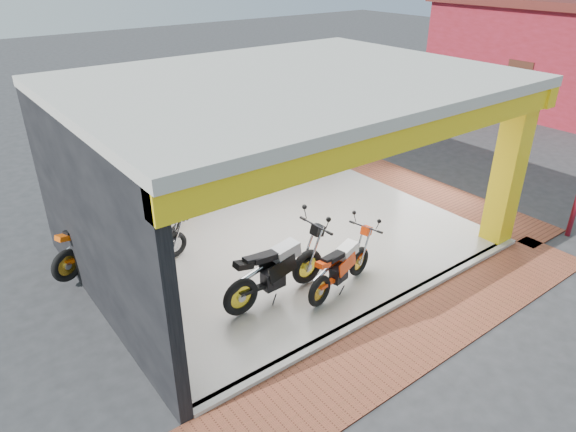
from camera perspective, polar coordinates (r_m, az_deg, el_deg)
name	(u,v)px	position (r m, az deg, el deg)	size (l,w,h in m)	color
ground	(349,284)	(10.23, 6.84, -7.48)	(80.00, 80.00, 0.00)	#2D2D30
showroom_floor	(288,241)	(11.47, -0.03, -2.81)	(8.00, 6.00, 0.10)	silver
showroom_ceiling	(288,81)	(10.18, -0.03, 14.79)	(8.40, 6.40, 0.20)	beige
back_wall	(213,134)	(13.18, -8.32, 9.05)	(8.20, 0.20, 3.50)	black
left_wall	(91,227)	(9.08, -21.08, -1.13)	(0.20, 6.20, 3.50)	black
corner_column	(509,169)	(11.77, 23.34, 4.83)	(0.50, 0.50, 3.50)	yellow
header_beam_front	(406,135)	(8.16, 12.99, 8.78)	(8.40, 0.30, 0.40)	yellow
header_beam_right	(422,71)	(13.01, 14.66, 15.31)	(0.30, 6.40, 0.40)	yellow
floor_kerb	(388,307)	(9.64, 11.08, -9.88)	(8.00, 0.20, 0.10)	silver
paver_front	(422,331)	(9.29, 14.66, -12.23)	(9.00, 1.40, 0.03)	brown
paver_right	(427,189)	(14.59, 15.16, 2.87)	(1.40, 7.00, 0.03)	brown
moto_hero	(360,248)	(10.00, 7.97, -3.60)	(1.99, 0.74, 1.22)	#F43A0A
moto_row_a	(307,251)	(9.61, 2.17, -3.93)	(2.36, 0.87, 1.44)	black
moto_row_b	(173,233)	(10.76, -12.66, -1.83)	(1.92, 0.71, 1.17)	black
moto_row_c	(184,191)	(12.40, -11.48, 2.70)	(2.16, 0.80, 1.32)	#E65109
moto_row_d	(168,206)	(11.64, -13.16, 1.08)	(2.31, 0.86, 1.41)	#AEB0B6
moto_row_e	(123,222)	(11.29, -17.87, -0.61)	(2.20, 0.82, 1.35)	#ED550A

